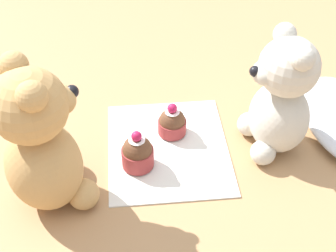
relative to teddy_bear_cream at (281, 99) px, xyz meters
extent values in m
plane|color=tan|center=(-0.01, -0.19, -0.11)|extent=(4.00, 4.00, 0.00)
cube|color=silver|center=(-0.01, -0.19, -0.11)|extent=(0.26, 0.22, 0.01)
ellipsoid|color=beige|center=(0.00, 0.00, -0.04)|extent=(0.13, 0.12, 0.13)
sphere|color=beige|center=(0.00, 0.00, 0.06)|extent=(0.10, 0.10, 0.10)
ellipsoid|color=beige|center=(0.00, -0.04, 0.06)|extent=(0.05, 0.05, 0.04)
sphere|color=black|center=(0.01, -0.05, 0.06)|extent=(0.02, 0.02, 0.02)
sphere|color=beige|center=(-0.04, 0.00, 0.10)|extent=(0.04, 0.04, 0.04)
sphere|color=beige|center=(0.04, 0.01, 0.10)|extent=(0.04, 0.04, 0.04)
sphere|color=beige|center=(-0.03, -0.04, -0.09)|extent=(0.05, 0.05, 0.05)
sphere|color=beige|center=(0.04, -0.03, -0.09)|extent=(0.05, 0.05, 0.05)
ellipsoid|color=tan|center=(0.09, -0.40, -0.03)|extent=(0.17, 0.16, 0.15)
sphere|color=tan|center=(0.09, -0.40, 0.09)|extent=(0.11, 0.11, 0.11)
ellipsoid|color=tan|center=(0.07, -0.36, 0.08)|extent=(0.07, 0.07, 0.04)
sphere|color=black|center=(0.06, -0.34, 0.09)|extent=(0.02, 0.02, 0.02)
sphere|color=tan|center=(0.12, -0.38, 0.13)|extent=(0.04, 0.04, 0.04)
sphere|color=tan|center=(0.05, -0.41, 0.13)|extent=(0.04, 0.04, 0.04)
sphere|color=tan|center=(0.11, -0.34, -0.08)|extent=(0.05, 0.05, 0.05)
sphere|color=tan|center=(0.03, -0.38, -0.08)|extent=(0.05, 0.05, 0.05)
cylinder|color=#993333|center=(-0.05, -0.18, -0.09)|extent=(0.05, 0.05, 0.03)
sphere|color=brown|center=(-0.05, -0.18, -0.08)|extent=(0.05, 0.05, 0.05)
cylinder|color=white|center=(-0.05, -0.18, -0.05)|extent=(0.03, 0.03, 0.00)
sphere|color=#B71947|center=(-0.05, -0.18, -0.05)|extent=(0.02, 0.02, 0.02)
cylinder|color=#993333|center=(0.03, -0.25, -0.09)|extent=(0.06, 0.06, 0.04)
sphere|color=brown|center=(0.03, -0.25, -0.07)|extent=(0.05, 0.05, 0.05)
cylinder|color=white|center=(0.03, -0.25, -0.04)|extent=(0.03, 0.03, 0.00)
sphere|color=#B71947|center=(0.03, -0.25, -0.04)|extent=(0.02, 0.02, 0.02)
camera|label=1|loc=(0.60, -0.25, 0.50)|focal=50.00mm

